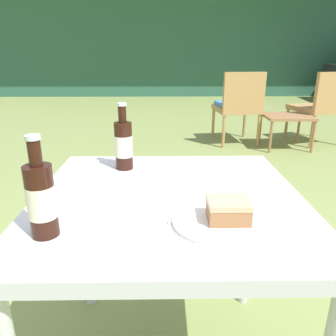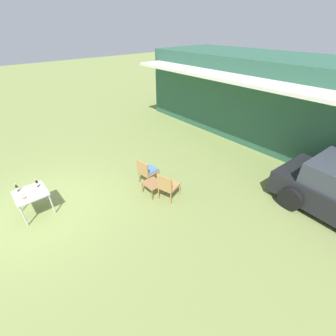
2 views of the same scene
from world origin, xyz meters
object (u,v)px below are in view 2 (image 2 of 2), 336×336
at_px(wicker_chair_cushioned, 147,170).
at_px(wicker_chair_plain, 167,185).
at_px(cake_on_plate, 24,197).
at_px(cola_bottle_near, 37,184).
at_px(garden_side_table, 153,184).
at_px(cola_bottle_far, 17,188).
at_px(patio_table, 31,195).

bearing_deg(wicker_chair_cushioned, wicker_chair_plain, 172.54).
height_order(cake_on_plate, cola_bottle_near, cola_bottle_near).
bearing_deg(wicker_chair_plain, cola_bottle_near, 38.32).
distance_m(wicker_chair_cushioned, wicker_chair_plain, 1.02).
bearing_deg(wicker_chair_plain, garden_side_table, 5.35).
bearing_deg(cola_bottle_near, wicker_chair_cushioned, 69.96).
distance_m(wicker_chair_cushioned, garden_side_table, 0.60).
distance_m(wicker_chair_plain, garden_side_table, 0.53).
xyz_separation_m(wicker_chair_cushioned, cake_on_plate, (-0.78, -3.32, 0.22)).
xyz_separation_m(garden_side_table, cake_on_plate, (-1.32, -3.11, 0.36)).
distance_m(cake_on_plate, cola_bottle_far, 0.42).
relative_size(wicker_chair_cushioned, garden_side_table, 1.65).
xyz_separation_m(garden_side_table, cola_bottle_far, (-1.74, -3.16, 0.43)).
relative_size(garden_side_table, cake_on_plate, 2.47).
bearing_deg(patio_table, cola_bottle_far, -142.99).
bearing_deg(cola_bottle_far, patio_table, 37.01).
bearing_deg(cola_bottle_far, garden_side_table, 61.15).
height_order(patio_table, cake_on_plate, cake_on_plate).
relative_size(patio_table, cola_bottle_far, 3.32).
relative_size(garden_side_table, patio_table, 0.69).
distance_m(patio_table, cake_on_plate, 0.23).
height_order(wicker_chair_plain, cola_bottle_far, cola_bottle_far).
xyz_separation_m(patio_table, cake_on_plate, (0.13, -0.17, 0.09)).
xyz_separation_m(patio_table, cola_bottle_far, (-0.29, -0.22, 0.16)).
height_order(wicker_chair_cushioned, wicker_chair_plain, same).
bearing_deg(wicker_chair_cushioned, cake_on_plate, 70.55).
bearing_deg(cola_bottle_near, cola_bottle_far, -106.03).
bearing_deg(wicker_chair_plain, cola_bottle_far, 40.62).
bearing_deg(cake_on_plate, wicker_chair_cushioned, 76.83).
xyz_separation_m(wicker_chair_plain, garden_side_table, (-0.48, -0.18, -0.15)).
distance_m(wicker_chair_plain, patio_table, 3.67).
xyz_separation_m(cola_bottle_near, cola_bottle_far, (-0.13, -0.46, 0.00)).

